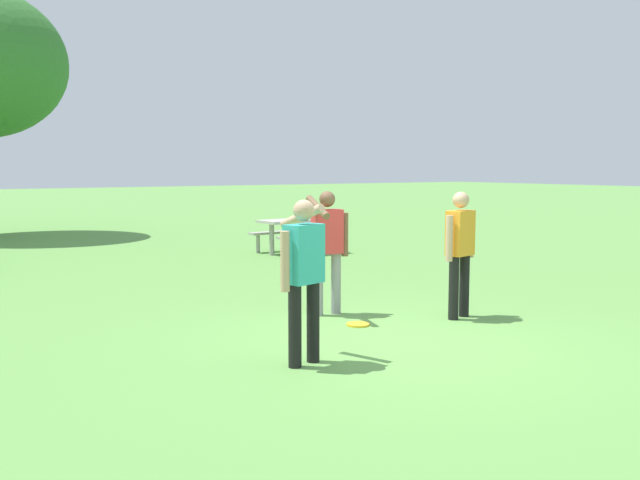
% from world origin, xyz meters
% --- Properties ---
extents(ground_plane, '(120.00, 120.00, 0.00)m').
position_xyz_m(ground_plane, '(0.00, 0.00, 0.00)').
color(ground_plane, '#609947').
extents(person_thrower, '(0.59, 0.31, 1.64)m').
position_xyz_m(person_thrower, '(1.54, 0.54, 0.94)').
color(person_thrower, black).
rests_on(person_thrower, ground).
extents(person_catcher, '(0.60, 0.77, 1.64)m').
position_xyz_m(person_catcher, '(-1.28, -0.17, 0.96)').
color(person_catcher, black).
rests_on(person_catcher, ground).
extents(person_bystander, '(0.69, 0.66, 1.64)m').
position_xyz_m(person_bystander, '(0.22, 1.64, 0.96)').
color(person_bystander, gray).
rests_on(person_bystander, ground).
extents(frisbee, '(0.29, 0.29, 0.03)m').
position_xyz_m(frisbee, '(0.18, 0.91, 0.01)').
color(frisbee, yellow).
rests_on(frisbee, ground).
extents(picnic_table_near, '(1.78, 1.52, 0.77)m').
position_xyz_m(picnic_table_near, '(3.33, 7.54, 0.56)').
color(picnic_table_near, '#B2ADA3').
rests_on(picnic_table_near, ground).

